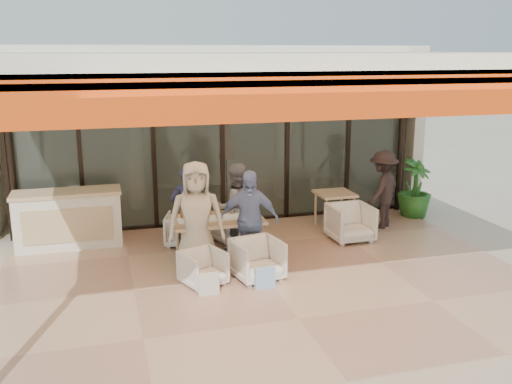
{
  "coord_description": "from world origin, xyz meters",
  "views": [
    {
      "loc": [
        -2.38,
        -7.91,
        3.43
      ],
      "look_at": [
        0.1,
        0.9,
        1.15
      ],
      "focal_mm": 40.0,
      "sensor_mm": 36.0,
      "label": 1
    }
  ],
  "objects_px": {
    "side_chair": "(350,221)",
    "chair_near_right": "(257,258)",
    "chair_near_left": "(203,267)",
    "diner_cream": "(196,219)",
    "diner_grey": "(235,207)",
    "host_counter": "(68,219)",
    "dining_table": "(217,221)",
    "chair_far_left": "(184,228)",
    "side_table": "(335,198)",
    "chair_far_right": "(229,226)",
    "diner_navy": "(187,211)",
    "standing_woman": "(383,190)",
    "diner_periwinkle": "(249,220)",
    "potted_palm": "(415,188)"
  },
  "relations": [
    {
      "from": "chair_near_right",
      "to": "side_table",
      "type": "bearing_deg",
      "value": 32.61
    },
    {
      "from": "diner_cream",
      "to": "side_table",
      "type": "bearing_deg",
      "value": 35.04
    },
    {
      "from": "potted_palm",
      "to": "diner_grey",
      "type": "bearing_deg",
      "value": -166.67
    },
    {
      "from": "chair_far_right",
      "to": "diner_grey",
      "type": "bearing_deg",
      "value": 68.03
    },
    {
      "from": "chair_far_left",
      "to": "side_table",
      "type": "bearing_deg",
      "value": -160.41
    },
    {
      "from": "host_counter",
      "to": "chair_far_right",
      "type": "distance_m",
      "value": 2.86
    },
    {
      "from": "diner_grey",
      "to": "side_chair",
      "type": "relative_size",
      "value": 2.06
    },
    {
      "from": "side_table",
      "to": "chair_far_right",
      "type": "bearing_deg",
      "value": -176.07
    },
    {
      "from": "chair_near_left",
      "to": "diner_cream",
      "type": "relative_size",
      "value": 0.33
    },
    {
      "from": "diner_navy",
      "to": "potted_palm",
      "type": "bearing_deg",
      "value": -167.27
    },
    {
      "from": "side_chair",
      "to": "dining_table",
      "type": "bearing_deg",
      "value": -173.81
    },
    {
      "from": "host_counter",
      "to": "diner_navy",
      "type": "height_order",
      "value": "diner_navy"
    },
    {
      "from": "side_table",
      "to": "host_counter",
      "type": "bearing_deg",
      "value": 176.86
    },
    {
      "from": "chair_far_left",
      "to": "diner_cream",
      "type": "bearing_deg",
      "value": 106.76
    },
    {
      "from": "diner_cream",
      "to": "side_table",
      "type": "relative_size",
      "value": 2.41
    },
    {
      "from": "chair_near_left",
      "to": "diner_periwinkle",
      "type": "xyz_separation_m",
      "value": [
        0.84,
        0.5,
        0.51
      ]
    },
    {
      "from": "chair_near_left",
      "to": "chair_near_right",
      "type": "distance_m",
      "value": 0.84
    },
    {
      "from": "side_chair",
      "to": "chair_near_right",
      "type": "bearing_deg",
      "value": -150.25
    },
    {
      "from": "chair_far_left",
      "to": "side_table",
      "type": "height_order",
      "value": "side_table"
    },
    {
      "from": "chair_far_left",
      "to": "standing_woman",
      "type": "relative_size",
      "value": 0.41
    },
    {
      "from": "side_chair",
      "to": "potted_palm",
      "type": "distance_m",
      "value": 2.25
    },
    {
      "from": "chair_near_left",
      "to": "diner_cream",
      "type": "height_order",
      "value": "diner_cream"
    },
    {
      "from": "chair_far_right",
      "to": "side_chair",
      "type": "relative_size",
      "value": 0.77
    },
    {
      "from": "side_table",
      "to": "diner_grey",
      "type": "bearing_deg",
      "value": -163.23
    },
    {
      "from": "host_counter",
      "to": "diner_cream",
      "type": "height_order",
      "value": "diner_cream"
    },
    {
      "from": "chair_near_right",
      "to": "diner_periwinkle",
      "type": "xyz_separation_m",
      "value": [
        0.0,
        0.5,
        0.46
      ]
    },
    {
      "from": "host_counter",
      "to": "diner_grey",
      "type": "relative_size",
      "value": 1.18
    },
    {
      "from": "chair_near_left",
      "to": "side_table",
      "type": "bearing_deg",
      "value": 12.52
    },
    {
      "from": "potted_palm",
      "to": "chair_far_left",
      "type": "bearing_deg",
      "value": -174.54
    },
    {
      "from": "host_counter",
      "to": "standing_woman",
      "type": "bearing_deg",
      "value": -4.56
    },
    {
      "from": "diner_grey",
      "to": "dining_table",
      "type": "bearing_deg",
      "value": 39.84
    },
    {
      "from": "chair_near_right",
      "to": "side_chair",
      "type": "relative_size",
      "value": 0.93
    },
    {
      "from": "diner_navy",
      "to": "standing_woman",
      "type": "bearing_deg",
      "value": -171.85
    },
    {
      "from": "dining_table",
      "to": "potted_palm",
      "type": "distance_m",
      "value": 4.75
    },
    {
      "from": "dining_table",
      "to": "chair_near_left",
      "type": "xyz_separation_m",
      "value": [
        -0.41,
        -0.96,
        -0.39
      ]
    },
    {
      "from": "diner_cream",
      "to": "standing_woman",
      "type": "xyz_separation_m",
      "value": [
        3.92,
        1.35,
        -0.12
      ]
    },
    {
      "from": "chair_far_left",
      "to": "side_chair",
      "type": "relative_size",
      "value": 0.85
    },
    {
      "from": "host_counter",
      "to": "side_table",
      "type": "distance_m",
      "value": 4.98
    },
    {
      "from": "chair_near_left",
      "to": "side_chair",
      "type": "distance_m",
      "value": 3.26
    },
    {
      "from": "chair_far_left",
      "to": "chair_far_right",
      "type": "height_order",
      "value": "chair_far_left"
    },
    {
      "from": "diner_navy",
      "to": "side_table",
      "type": "xyz_separation_m",
      "value": [
        2.99,
        0.65,
        -0.14
      ]
    },
    {
      "from": "chair_near_right",
      "to": "side_table",
      "type": "relative_size",
      "value": 0.95
    },
    {
      "from": "chair_far_left",
      "to": "chair_near_left",
      "type": "xyz_separation_m",
      "value": [
        0.0,
        -1.9,
        -0.02
      ]
    },
    {
      "from": "diner_navy",
      "to": "diner_cream",
      "type": "xyz_separation_m",
      "value": [
        0.0,
        -0.9,
        0.13
      ]
    },
    {
      "from": "host_counter",
      "to": "diner_cream",
      "type": "relative_size",
      "value": 1.03
    },
    {
      "from": "dining_table",
      "to": "chair_near_right",
      "type": "relative_size",
      "value": 2.13
    },
    {
      "from": "potted_palm",
      "to": "diner_cream",
      "type": "bearing_deg",
      "value": -159.26
    },
    {
      "from": "host_counter",
      "to": "chair_near_right",
      "type": "relative_size",
      "value": 2.63
    },
    {
      "from": "side_chair",
      "to": "standing_woman",
      "type": "distance_m",
      "value": 1.15
    },
    {
      "from": "chair_near_right",
      "to": "side_chair",
      "type": "bearing_deg",
      "value": 20.12
    }
  ]
}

